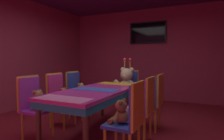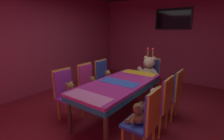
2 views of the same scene
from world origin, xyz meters
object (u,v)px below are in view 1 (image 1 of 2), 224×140
at_px(teddy_left_0, 39,101).
at_px(teddy_right_2, 148,96).
at_px(teddy_left_2, 81,91).
at_px(teddy_right_1, 136,102).
at_px(banquet_table, 96,95).
at_px(teddy_right_0, 121,113).
at_px(king_teddy_bear, 127,82).
at_px(wall_tv, 148,33).
at_px(chair_right_1, 145,103).
at_px(teddy_left_1, 64,96).
at_px(chair_left_1, 58,94).
at_px(chair_left_2, 75,90).
at_px(chair_right_2, 156,96).
at_px(throne_chair, 129,86).
at_px(chair_left_0, 32,100).
at_px(chair_right_0, 132,114).

relative_size(teddy_left_0, teddy_right_2, 1.00).
distance_m(teddy_left_2, teddy_right_1, 1.54).
relative_size(banquet_table, teddy_right_1, 5.96).
distance_m(teddy_right_0, king_teddy_bear, 2.13).
bearing_deg(wall_tv, teddy_left_2, -105.99).
height_order(banquet_table, chair_right_1, chair_right_1).
relative_size(teddy_left_2, teddy_right_0, 0.96).
bearing_deg(teddy_left_0, teddy_right_0, -1.15).
bearing_deg(teddy_left_1, wall_tv, 76.87).
bearing_deg(chair_left_1, wall_tv, 74.40).
xyz_separation_m(chair_left_2, wall_tv, (0.87, 2.52, 1.45)).
height_order(teddy_left_0, chair_left_1, chair_left_1).
height_order(teddy_left_2, chair_right_2, chair_right_2).
bearing_deg(throne_chair, king_teddy_bear, -0.00).
bearing_deg(chair_right_1, teddy_left_1, -0.51).
bearing_deg(teddy_left_0, wall_tv, 79.34).
height_order(teddy_left_1, throne_chair, throne_chair).
xyz_separation_m(chair_left_0, teddy_left_0, (0.15, 0.00, -0.01)).
height_order(chair_right_2, wall_tv, wall_tv).
relative_size(chair_right_1, teddy_right_2, 3.02).
xyz_separation_m(banquet_table, teddy_right_0, (0.72, -0.62, -0.06)).
bearing_deg(banquet_table, chair_right_2, 33.77).
bearing_deg(wall_tv, teddy_right_2, -74.00).
bearing_deg(king_teddy_bear, teddy_right_1, 27.17).
distance_m(chair_left_0, throne_chair, 2.30).
distance_m(chair_right_2, teddy_right_2, 0.15).
relative_size(teddy_right_1, wall_tv, 0.30).
relative_size(chair_right_2, wall_tv, 0.87).
height_order(chair_right_1, wall_tv, wall_tv).
relative_size(banquet_table, chair_right_2, 2.05).
distance_m(chair_left_2, chair_right_2, 1.74).
relative_size(chair_left_1, king_teddy_bear, 1.21).
height_order(teddy_right_1, chair_right_2, chair_right_2).
bearing_deg(teddy_right_1, wall_tv, -77.23).
height_order(chair_left_1, chair_right_2, same).
relative_size(teddy_left_0, wall_tv, 0.29).
bearing_deg(wall_tv, chair_left_0, -102.82).
height_order(chair_left_1, teddy_left_1, chair_left_1).
relative_size(chair_right_0, chair_right_2, 1.00).
bearing_deg(teddy_left_2, throne_chair, 52.95).
relative_size(chair_right_1, king_teddy_bear, 1.21).
height_order(chair_right_1, teddy_right_2, chair_right_1).
relative_size(chair_left_1, teddy_left_2, 3.23).
bearing_deg(chair_left_0, chair_right_2, 34.51).
height_order(chair_right_0, wall_tv, wall_tv).
xyz_separation_m(teddy_right_1, king_teddy_bear, (-0.70, 1.37, 0.12)).
relative_size(banquet_table, king_teddy_bear, 2.48).
distance_m(chair_right_2, wall_tv, 3.04).
bearing_deg(teddy_right_2, teddy_left_1, 21.08).
bearing_deg(chair_right_0, chair_right_2, -90.14).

